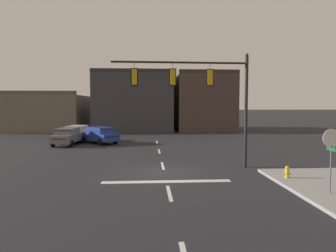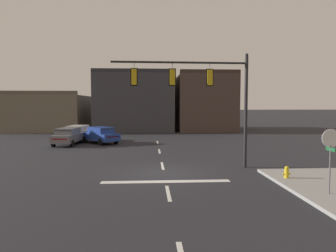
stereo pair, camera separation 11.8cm
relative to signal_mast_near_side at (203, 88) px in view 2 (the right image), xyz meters
name	(u,v)px [view 2 (the right image)]	position (x,y,z in m)	size (l,w,h in m)	color
ground_plane	(164,173)	(-2.36, -1.13, -4.76)	(400.00, 400.00, 0.00)	#232328
stop_bar_paint	(166,182)	(-2.36, -3.13, -4.76)	(6.40, 0.50, 0.01)	silver
lane_centreline	(162,166)	(-2.36, 0.87, -4.76)	(0.16, 26.40, 0.01)	silver
signal_mast_near_side	(203,88)	(0.00, 0.00, 0.00)	(8.08, 0.48, 6.84)	black
stop_sign	(331,146)	(4.21, -6.13, -2.62)	(0.76, 0.64, 2.83)	#56565B
car_lot_nearside	(77,133)	(-10.66, 14.51, -3.90)	(2.43, 4.63, 1.61)	silver
car_lot_middle	(68,136)	(-10.77, 11.33, -3.90)	(2.32, 4.60, 1.61)	slate
car_lot_farside	(100,135)	(-7.97, 12.40, -3.90)	(4.23, 4.52, 1.61)	navy
fire_hydrant	(287,174)	(3.67, -3.34, -4.43)	(0.40, 0.30, 0.75)	gold
building_row	(130,106)	(-6.08, 28.55, -1.15)	(32.08, 11.79, 8.51)	#665B4C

